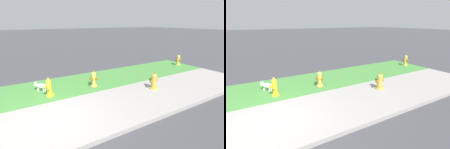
# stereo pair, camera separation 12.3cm
# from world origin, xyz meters

# --- Properties ---
(ground_plane) EXTENTS (120.00, 120.00, 0.00)m
(ground_plane) POSITION_xyz_m (0.00, 0.00, 0.00)
(ground_plane) COLOR #424247
(sidewalk_pavement) EXTENTS (18.00, 2.54, 0.01)m
(sidewalk_pavement) POSITION_xyz_m (0.00, 0.00, 0.01)
(sidewalk_pavement) COLOR #9E9993
(sidewalk_pavement) RESTS_ON ground
(grass_verge) EXTENTS (18.00, 2.59, 0.01)m
(grass_verge) POSITION_xyz_m (0.00, 2.56, 0.00)
(grass_verge) COLOR #47893D
(grass_verge) RESTS_ON ground
(fire_hydrant_by_grass_verge) EXTENTS (0.40, 0.38, 0.68)m
(fire_hydrant_by_grass_verge) POSITION_xyz_m (4.31, 0.40, 0.32)
(fire_hydrant_by_grass_verge) COLOR gold
(fire_hydrant_by_grass_verge) RESTS_ON ground
(fire_hydrant_far_end) EXTENTS (0.35, 0.37, 0.68)m
(fire_hydrant_far_end) POSITION_xyz_m (2.36, 1.89, 0.32)
(fire_hydrant_far_end) COLOR gold
(fire_hydrant_far_end) RESTS_ON ground
(fire_hydrant_near_corner) EXTENTS (0.34, 0.37, 0.67)m
(fire_hydrant_near_corner) POSITION_xyz_m (8.43, 2.51, 0.32)
(fire_hydrant_near_corner) COLOR gold
(fire_hydrant_near_corner) RESTS_ON ground
(fire_hydrant_across_street) EXTENTS (0.34, 0.37, 0.69)m
(fire_hydrant_across_street) POSITION_xyz_m (0.55, 1.83, 0.33)
(fire_hydrant_across_street) COLOR yellow
(fire_hydrant_across_street) RESTS_ON ground
(small_white_dog) EXTENTS (0.43, 0.46, 0.38)m
(small_white_dog) POSITION_xyz_m (0.36, 2.50, 0.21)
(small_white_dog) COLOR white
(small_white_dog) RESTS_ON ground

